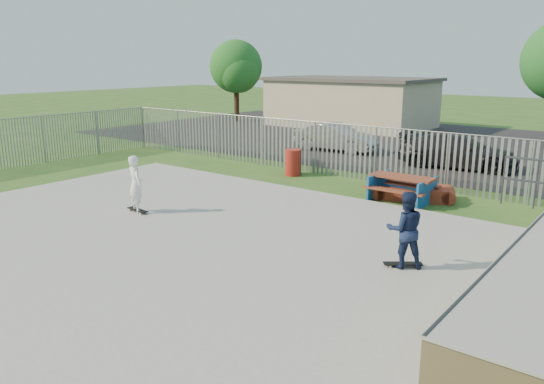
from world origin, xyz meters
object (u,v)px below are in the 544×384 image
Objects in this scene: trash_bin_grey at (294,162)px; skater_white at (136,184)px; trash_bin_red at (293,163)px; picnic_table at (402,188)px; tree_left at (236,67)px; funbox at (413,193)px; car_dark at (457,151)px; skater_navy at (405,230)px; car_silver at (336,137)px.

skater_white is at bearing -90.90° from trash_bin_grey.
trash_bin_red is at bearing -63.69° from trash_bin_grey.
tree_left is at bearing 143.89° from picnic_table.
funbox is 5.91m from car_dark.
trash_bin_grey is 6.86m from car_dark.
skater_navy is (7.52, -6.63, 0.46)m from trash_bin_grey.
car_dark is (-0.65, 5.86, 0.50)m from funbox.
funbox is 5.28m from trash_bin_grey.
skater_navy is at bearing -175.20° from car_dark.
trash_bin_red is at bearing -169.06° from car_silver.
skater_white reaches higher than picnic_table.
tree_left is at bearing 123.97° from funbox.
trash_bin_grey is at bearing 116.31° from trash_bin_red.
skater_white is at bearing -91.71° from trash_bin_red.
skater_white is (-7.64, -0.78, 0.00)m from skater_navy.
trash_bin_grey is 0.25× the size of car_silver.
skater_navy reaches higher than car_dark.
tree_left is (-18.90, 13.59, 3.43)m from picnic_table.
skater_white reaches higher than car_dark.
car_silver is at bearing 105.44° from trash_bin_red.
trash_bin_grey reaches higher than funbox.
tree_left reaches higher than skater_white.
car_silver is at bearing 76.09° from car_dark.
skater_navy is 7.68m from skater_white.
skater_navy is at bearing -90.20° from funbox.
trash_bin_grey is at bearing 165.78° from picnic_table.
trash_bin_grey reaches higher than picnic_table.
funbox is at bearing 177.03° from car_dark.
car_dark reaches higher than funbox.
skater_navy reaches higher than car_silver.
picnic_table is 1.98× the size of trash_bin_grey.
trash_bin_red is 0.62× the size of skater_navy.
car_silver is 15.20m from skater_navy.
skater_navy is at bearing -148.06° from car_silver.
skater_white is at bearing 150.16° from car_dark.
skater_white is (13.74, -19.76, -2.89)m from tree_left.
picnic_table is at bearing 174.94° from car_dark.
trash_bin_red is 0.62× the size of skater_white.
funbox is 0.59× the size of car_silver.
tree_left is 3.55× the size of skater_white.
trash_bin_red is at bearing -76.15° from skater_white.
funbox is 1.47× the size of skater_white.
tree_left is (-12.36, 6.75, 3.17)m from car_silver.
funbox is 8.57m from skater_white.
trash_bin_grey is at bearing -75.34° from skater_white.
tree_left is (-13.96, 12.55, 3.35)m from trash_bin_red.
picnic_table is 5.96m from skater_navy.
picnic_table is 23.53m from tree_left.
tree_left reaches higher than funbox.
skater_navy is (7.43, -6.43, 0.46)m from trash_bin_red.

